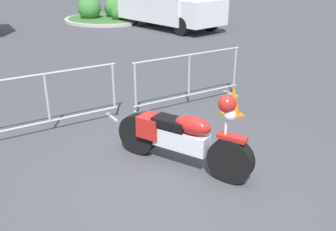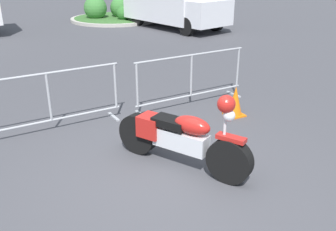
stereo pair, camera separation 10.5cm
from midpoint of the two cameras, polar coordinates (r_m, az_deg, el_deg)
ground_plane at (r=5.18m, az=0.12°, el=-10.14°), size 120.00×120.00×0.00m
motorcycle at (r=5.35m, az=2.53°, el=-3.27°), size 1.21×1.98×1.23m
crowd_barrier_near at (r=6.73m, az=-17.21°, el=2.12°), size 2.56×0.58×1.07m
crowd_barrier_far at (r=7.69m, az=3.95°, el=5.61°), size 2.56×0.58×1.07m
planter_island at (r=19.47m, az=-8.37°, el=15.09°), size 4.37×4.37×1.18m
traffic_cone at (r=7.31m, az=10.61°, el=2.11°), size 0.34×0.34×0.59m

